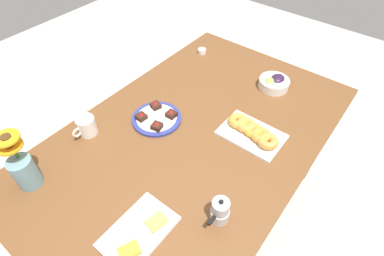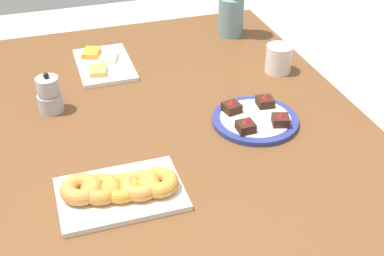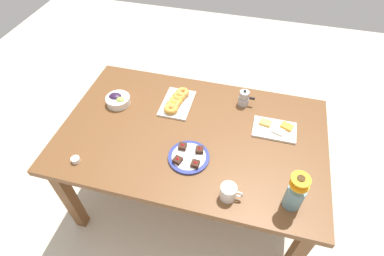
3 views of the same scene
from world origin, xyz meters
TOP-DOWN VIEW (x-y plane):
  - ground_plane at (0.00, 0.00)m, footprint 6.00×6.00m
  - dining_table at (0.00, 0.00)m, footprint 1.60×1.00m
  - coffee_mug at (0.29, -0.38)m, footprint 0.12×0.08m
  - grape_bowl at (-0.54, 0.13)m, footprint 0.16×0.16m
  - cheese_platter at (0.48, 0.15)m, footprint 0.26×0.17m
  - croissant_platter at (-0.16, 0.22)m, footprint 0.19×0.29m
  - jam_cup_honey at (-0.57, -0.37)m, footprint 0.05×0.05m
  - dessert_plate at (0.03, -0.19)m, footprint 0.23×0.23m
  - flower_vase at (0.60, -0.34)m, footprint 0.10×0.11m
  - moka_pot at (0.26, 0.33)m, footprint 0.11×0.07m

SIDE VIEW (x-z plane):
  - ground_plane at x=0.00m, z-range 0.00..0.00m
  - dining_table at x=0.00m, z-range 0.28..1.02m
  - cheese_platter at x=0.48m, z-range 0.73..0.77m
  - dessert_plate at x=0.03m, z-range 0.72..0.78m
  - jam_cup_honey at x=-0.57m, z-range 0.74..0.77m
  - croissant_platter at x=-0.16m, z-range 0.74..0.79m
  - grape_bowl at x=-0.54m, z-range 0.74..0.80m
  - coffee_mug at x=0.29m, z-range 0.74..0.83m
  - moka_pot at x=0.26m, z-range 0.73..0.85m
  - flower_vase at x=0.60m, z-range 0.70..0.95m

